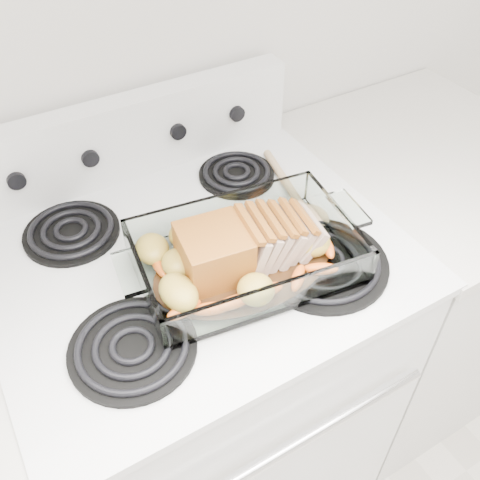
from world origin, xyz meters
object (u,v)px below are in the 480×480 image
electric_range (204,376)px  counter_right (401,281)px  baking_dish (246,258)px  pork_roast (238,248)px

electric_range → counter_right: (0.66, -0.00, -0.02)m
counter_right → baking_dish: (-0.60, -0.10, 0.50)m
counter_right → baking_dish: baking_dish is taller
baking_dish → pork_roast: 0.04m
electric_range → pork_roast: size_ratio=4.25×
counter_right → baking_dish: 0.79m
pork_roast → baking_dish: bearing=24.7°
electric_range → baking_dish: 0.50m
electric_range → pork_roast: bearing=-65.2°
electric_range → baking_dish: size_ratio=2.86×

